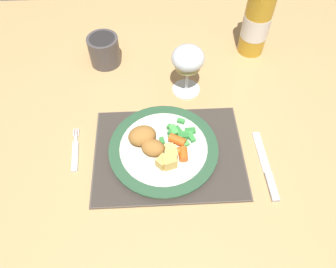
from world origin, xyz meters
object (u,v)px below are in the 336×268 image
Objects in this scene: table_knife at (267,171)px; wine_glass at (188,61)px; bottle at (258,18)px; drinking_cup at (104,50)px; fork at (75,153)px; dining_table at (182,124)px; dinner_plate at (164,149)px.

wine_glass reaches higher than table_knife.
drinking_cup is at bearing -175.76° from bottle.
fork is 0.36m from wine_glass.
dining_table is 14.97× the size of drinking_cup.
dining_table is at bearing -40.34° from drinking_cup.
drinking_cup is at bearing 134.89° from table_knife.
dinner_plate is (-0.06, -0.15, 0.10)m from dining_table.
dinner_plate is 1.79× the size of wine_glass.
bottle is 3.24× the size of drinking_cup.
fork is at bearing -145.35° from wine_glass.
dinner_plate is at bearing -109.06° from wine_glass.
wine_glass is 1.62× the size of drinking_cup.
drinking_cup reaches higher than dining_table.
fork is at bearing -99.63° from drinking_cup.
table_knife is at bearing -58.42° from wine_glass.
bottle is at bearing 4.24° from drinking_cup.
drinking_cup is (-0.43, -0.03, -0.07)m from bottle.
fork is 0.45m from table_knife.
drinking_cup is (-0.21, 0.18, 0.13)m from dining_table.
dining_table is 4.62× the size of bottle.
fork is 0.33m from drinking_cup.
bottle is at bearing 35.70° from fork.
drinking_cup is at bearing 115.31° from dinner_plate.
dining_table is 9.23× the size of wine_glass.
dinner_plate reaches higher than fork.
wine_glass is 0.27m from drinking_cup.
bottle is (0.28, 0.36, 0.09)m from dinner_plate.
dinner_plate is 0.37m from drinking_cup.
wine_glass is at bearing 121.58° from table_knife.
wine_glass is (0.07, 0.20, 0.09)m from dinner_plate.
table_knife reaches higher than fork.
dinner_plate reaches higher than table_knife.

